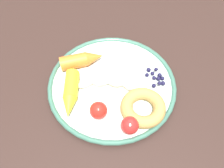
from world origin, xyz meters
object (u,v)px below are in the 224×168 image
Objects in this scene: plate at (112,85)px; donut at (143,108)px; blueberry_pile at (156,77)px; tomato_mid at (98,110)px; carrot_orange at (82,60)px; tomato_near at (130,125)px; carrot_yellow at (70,93)px; dining_table at (126,96)px; banana at (115,84)px.

plate is 0.11m from donut.
tomato_mid is (-0.06, 0.17, 0.01)m from blueberry_pile.
tomato_near reaches higher than carrot_orange.
carrot_orange is at bearing -27.89° from carrot_yellow.
tomato_near reaches higher than donut.
carrot_orange reaches higher than dining_table.
donut is at bearing -118.62° from carrot_yellow.
carrot_yellow is (-0.02, 0.16, 0.12)m from dining_table.
banana is at bearing 26.52° from donut.
donut is at bearing -100.35° from tomato_mid.
plate is 1.89× the size of banana.
dining_table is 0.18m from tomato_mid.
banana is 0.11m from blueberry_pile.
dining_table is 3.40× the size of plate.
carrot_orange is 0.20m from blueberry_pile.
carrot_orange is 1.09× the size of donut.
carrot_orange is at bearing 15.70° from tomato_near.
plate is 0.02m from banana.
tomato_near reaches higher than banana.
banana is at bearing 87.32° from blueberry_pile.
donut is 0.10m from blueberry_pile.
tomato_mid is (-0.16, -0.00, 0.00)m from carrot_orange.
carrot_orange is 0.87× the size of carrot_yellow.
plate is 0.10m from tomato_mid.
blueberry_pile is (-0.01, -0.11, -0.01)m from banana.
donut is at bearing 179.32° from dining_table.
donut is (-0.08, -0.04, 0.00)m from banana.
carrot_yellow reaches higher than banana.
carrot_yellow is at bearing 38.99° from tomato_mid.
carrot_orange is (0.08, 0.06, 0.02)m from plate.
blueberry_pile is at bearing -40.81° from donut.
tomato_mid is (-0.07, -0.05, 0.00)m from carrot_yellow.
donut is at bearing -149.58° from carrot_orange.
donut is (-0.18, -0.10, -0.00)m from carrot_orange.
carrot_yellow is at bearing 95.20° from plate.
dining_table is 10.47× the size of donut.
banana is at bearing -146.45° from carrot_orange.
tomato_near is (-0.13, -0.00, 0.02)m from plate.
banana is 0.11m from carrot_yellow.
carrot_orange is 1.89× the size of blueberry_pile.
tomato_near is at bearing -178.84° from plate.
dining_table is 27.28× the size of tomato_near.
donut is (-0.11, 0.00, 0.12)m from dining_table.
blueberry_pile is (-0.10, -0.17, -0.01)m from carrot_orange.
dining_table is 8.40× the size of carrot_yellow.
carrot_yellow is 2.16× the size of blueberry_pile.
carrot_yellow is at bearing 89.05° from banana.
carrot_yellow is at bearing 42.27° from tomato_near.
tomato_near is 0.08m from tomato_mid.
banana is (-0.02, 0.04, 0.11)m from dining_table.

